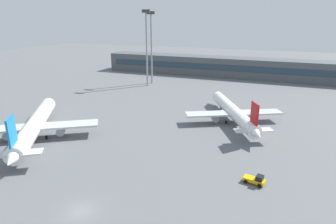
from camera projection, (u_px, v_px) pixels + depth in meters
name	position (u px, v px, depth m)	size (l,w,h in m)	color
ground_plane	(175.00, 123.00, 78.25)	(400.00, 400.00, 0.00)	slate
terminal_building	(226.00, 67.00, 140.19)	(120.37, 12.13, 9.00)	#4C5156
airplane_near	(35.00, 124.00, 68.74)	(26.59, 36.35, 10.22)	white
airplane_mid	(233.00, 111.00, 79.38)	(24.93, 34.40, 9.26)	white
baggage_tug_yellow	(256.00, 180.00, 49.61)	(3.84, 2.45, 1.75)	#F2B20C
floodlight_tower_west	(151.00, 43.00, 121.57)	(3.20, 0.80, 29.44)	gray
floodlight_tower_east	(147.00, 44.00, 116.69)	(3.20, 0.80, 29.98)	gray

